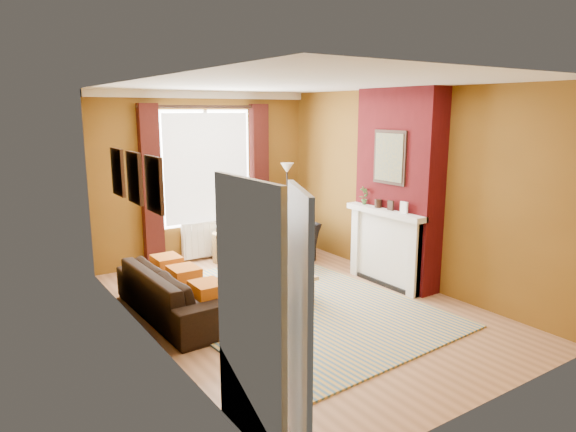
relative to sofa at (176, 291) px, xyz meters
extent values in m
plane|color=#986845|center=(1.42, -0.61, -0.31)|extent=(5.50, 5.50, 0.00)
cube|color=brown|center=(1.42, 2.14, 1.09)|extent=(3.80, 0.02, 2.80)
cube|color=brown|center=(1.42, -3.36, 1.09)|extent=(3.80, 0.02, 2.80)
cube|color=brown|center=(3.32, -0.61, 1.09)|extent=(0.02, 5.50, 2.80)
cube|color=brown|center=(-0.48, -0.61, 1.09)|extent=(0.02, 5.50, 2.80)
cube|color=white|center=(1.42, -0.61, 2.49)|extent=(3.80, 5.50, 0.01)
cube|color=#4A0A0D|center=(3.14, -0.61, 1.09)|extent=(0.35, 1.40, 2.80)
cube|color=white|center=(2.95, -0.61, 0.24)|extent=(0.12, 1.30, 1.10)
cube|color=white|center=(2.90, -0.61, 0.77)|extent=(0.22, 1.40, 0.08)
cube|color=white|center=(2.93, -1.19, 0.21)|extent=(0.16, 0.14, 1.04)
cube|color=white|center=(2.93, -0.03, 0.21)|extent=(0.16, 0.14, 1.04)
cube|color=black|center=(2.98, -0.61, 0.14)|extent=(0.06, 0.80, 0.90)
cube|color=black|center=(2.96, -0.61, -0.28)|extent=(0.20, 1.00, 0.06)
cube|color=white|center=(2.91, -0.96, 0.89)|extent=(0.03, 0.12, 0.16)
cube|color=black|center=(2.91, -0.71, 0.88)|extent=(0.03, 0.10, 0.14)
cylinder|color=black|center=(2.91, -0.46, 0.87)|extent=(0.10, 0.10, 0.12)
cube|color=black|center=(2.96, -0.61, 1.54)|extent=(0.03, 0.60, 0.75)
cube|color=olive|center=(2.93, -0.61, 1.54)|extent=(0.01, 0.52, 0.66)
cube|color=white|center=(1.42, 2.10, 2.43)|extent=(3.80, 0.08, 0.12)
cube|color=white|center=(1.42, 2.11, 1.24)|extent=(1.60, 0.04, 1.90)
cube|color=white|center=(1.42, 2.07, 1.24)|extent=(1.50, 0.02, 1.80)
cube|color=white|center=(1.42, 2.09, 1.24)|extent=(0.06, 0.04, 1.90)
cube|color=#3D110D|center=(0.44, 2.02, 1.04)|extent=(0.30, 0.16, 2.50)
cube|color=#3D110D|center=(2.40, 2.02, 1.04)|extent=(0.30, 0.16, 2.50)
cylinder|color=black|center=(1.42, 2.02, 2.24)|extent=(2.30, 0.05, 0.05)
cube|color=white|center=(1.42, 2.04, 0.04)|extent=(1.00, 0.10, 0.60)
cube|color=white|center=(0.97, 1.98, 0.04)|extent=(0.04, 0.03, 0.56)
cube|color=white|center=(1.08, 1.98, 0.04)|extent=(0.04, 0.03, 0.56)
cube|color=white|center=(1.19, 1.98, 0.04)|extent=(0.04, 0.03, 0.56)
cube|color=white|center=(1.30, 1.98, 0.04)|extent=(0.04, 0.03, 0.56)
cube|color=white|center=(1.41, 1.98, 0.04)|extent=(0.04, 0.03, 0.56)
cube|color=white|center=(1.52, 1.98, 0.04)|extent=(0.04, 0.03, 0.56)
cube|color=white|center=(1.63, 1.98, 0.04)|extent=(0.04, 0.03, 0.56)
cube|color=white|center=(1.74, 1.98, 0.04)|extent=(0.04, 0.03, 0.56)
cube|color=white|center=(1.85, 1.98, 0.04)|extent=(0.04, 0.03, 0.56)
cube|color=black|center=(-0.45, -0.71, 1.44)|extent=(0.04, 0.44, 0.58)
cube|color=#B3EB37|center=(-0.43, -0.71, 1.44)|extent=(0.01, 0.38, 0.52)
cube|color=black|center=(-0.45, -0.06, 1.44)|extent=(0.04, 0.44, 0.58)
cube|color=#2F8E57|center=(-0.43, -0.06, 1.44)|extent=(0.01, 0.38, 0.52)
cube|color=black|center=(-0.45, 0.59, 1.44)|extent=(0.04, 0.44, 0.58)
cube|color=orange|center=(-0.43, 0.59, 1.44)|extent=(0.01, 0.38, 0.52)
cube|color=white|center=(-0.46, -2.66, 0.69)|extent=(0.05, 0.94, 2.06)
cube|color=black|center=(-0.44, -2.66, 0.69)|extent=(0.02, 0.80, 1.98)
cube|color=white|center=(-0.26, -3.02, 0.69)|extent=(0.37, 0.74, 1.98)
imported|color=#417032|center=(2.91, -0.16, 0.95)|extent=(0.14, 0.10, 0.27)
cube|color=#BB590F|center=(0.15, -0.60, 0.18)|extent=(0.34, 0.40, 0.16)
cube|color=#BB590F|center=(0.15, 0.10, 0.18)|extent=(0.34, 0.40, 0.16)
cube|color=#BB590F|center=(0.15, 0.70, 0.18)|extent=(0.34, 0.40, 0.16)
cube|color=#376697|center=(1.34, -0.53, -0.29)|extent=(3.05, 4.06, 0.02)
imported|color=black|center=(0.00, 0.00, 0.00)|extent=(0.88, 2.11, 0.61)
imported|color=black|center=(2.32, 1.21, 0.03)|extent=(1.05, 0.92, 0.68)
cube|color=tan|center=(1.42, -0.12, 0.06)|extent=(0.67, 1.20, 0.05)
cylinder|color=tan|center=(1.14, -0.62, -0.14)|extent=(0.05, 0.05, 0.34)
cylinder|color=tan|center=(1.61, -0.66, -0.14)|extent=(0.05, 0.05, 0.34)
cylinder|color=tan|center=(1.22, 0.41, -0.14)|extent=(0.05, 0.05, 0.34)
cylinder|color=tan|center=(1.69, 0.38, -0.14)|extent=(0.05, 0.05, 0.34)
cylinder|color=olive|center=(1.52, 1.72, -0.06)|extent=(0.45, 0.45, 0.50)
cylinder|color=black|center=(2.75, 1.66, -0.29)|extent=(0.29, 0.29, 0.03)
cylinder|color=black|center=(2.75, 1.66, 0.46)|extent=(0.03, 0.03, 1.47)
cone|color=beige|center=(2.75, 1.66, 1.20)|extent=(0.29, 0.29, 0.18)
imported|color=#999999|center=(1.23, -0.36, 0.09)|extent=(0.32, 0.35, 0.03)
imported|color=#999999|center=(1.47, 0.18, 0.09)|extent=(0.41, 0.40, 0.03)
imported|color=#999999|center=(1.62, -0.18, 0.12)|extent=(0.12, 0.12, 0.09)
cube|color=#2A2A2C|center=(1.39, 0.00, 0.09)|extent=(0.10, 0.18, 0.02)
camera|label=1|loc=(-2.18, -5.76, 2.18)|focal=32.00mm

